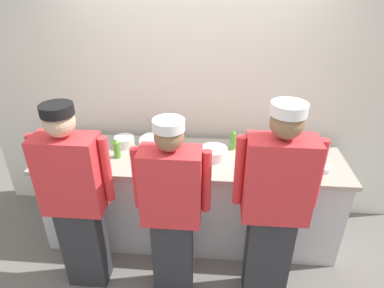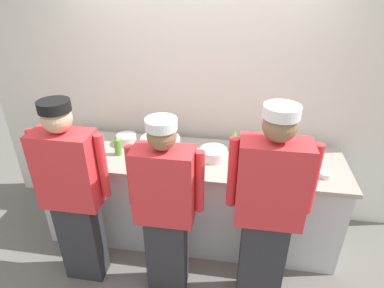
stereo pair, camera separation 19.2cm
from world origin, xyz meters
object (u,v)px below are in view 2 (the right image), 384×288
(chef_center, at_px, (165,208))
(ramekin_orange_sauce, at_px, (84,145))
(mixing_bowl_steel, at_px, (160,144))
(ramekin_red_sauce, at_px, (97,149))
(deli_cup, at_px, (68,151))
(plate_stack_front, at_px, (127,139))
(chef_near_left, at_px, (73,193))
(ramekin_green_sauce, at_px, (311,165))
(squeeze_bottle_primary, at_px, (118,146))
(plate_stack_rear, at_px, (213,154))
(ramekin_yellow_sauce, at_px, (325,175))
(sheet_tray, at_px, (270,161))
(chef_far_right, at_px, (268,209))
(squeeze_bottle_secondary, at_px, (234,141))

(chef_center, bearing_deg, ramekin_orange_sauce, 144.97)
(mixing_bowl_steel, distance_m, ramekin_red_sauce, 0.60)
(deli_cup, bearing_deg, plate_stack_front, 33.28)
(chef_near_left, bearing_deg, ramekin_green_sauce, 17.76)
(squeeze_bottle_primary, bearing_deg, mixing_bowl_steel, 20.83)
(ramekin_green_sauce, bearing_deg, plate_stack_rear, 177.98)
(chef_near_left, height_order, plate_stack_front, chef_near_left)
(chef_near_left, bearing_deg, ramekin_yellow_sauce, 13.52)
(mixing_bowl_steel, bearing_deg, ramekin_green_sauce, -4.42)
(plate_stack_rear, distance_m, ramekin_orange_sauce, 1.26)
(sheet_tray, bearing_deg, chef_far_right, -94.32)
(plate_stack_rear, bearing_deg, chef_near_left, -148.66)
(chef_center, relative_size, squeeze_bottle_secondary, 7.69)
(plate_stack_front, distance_m, squeeze_bottle_primary, 0.22)
(chef_far_right, relative_size, ramekin_red_sauce, 17.13)
(ramekin_red_sauce, bearing_deg, deli_cup, -154.80)
(plate_stack_front, xyz_separation_m, deli_cup, (-0.46, -0.30, -0.01))
(plate_stack_rear, bearing_deg, ramekin_orange_sauce, 179.64)
(squeeze_bottle_secondary, bearing_deg, squeeze_bottle_primary, -167.15)
(plate_stack_front, xyz_separation_m, mixing_bowl_steel, (0.36, -0.08, 0.02))
(ramekin_orange_sauce, distance_m, ramekin_red_sauce, 0.17)
(squeeze_bottle_primary, xyz_separation_m, ramekin_red_sauce, (-0.22, 0.02, -0.06))
(chef_far_right, xyz_separation_m, sheet_tray, (0.05, 0.66, 0.02))
(ramekin_orange_sauce, bearing_deg, ramekin_red_sauce, -17.08)
(squeeze_bottle_primary, relative_size, ramekin_green_sauce, 1.83)
(chef_far_right, xyz_separation_m, squeeze_bottle_primary, (-1.34, 0.58, 0.10))
(ramekin_red_sauce, bearing_deg, squeeze_bottle_primary, -6.39)
(chef_center, xyz_separation_m, chef_far_right, (0.76, 0.02, 0.07))
(ramekin_orange_sauce, height_order, deli_cup, deli_cup)
(chef_far_right, relative_size, plate_stack_front, 9.02)
(chef_center, relative_size, ramekin_yellow_sauce, 16.23)
(plate_stack_front, bearing_deg, sheet_tray, -5.44)
(mixing_bowl_steel, bearing_deg, plate_stack_front, 168.16)
(mixing_bowl_steel, relative_size, deli_cup, 4.20)
(ramekin_yellow_sauce, bearing_deg, sheet_tray, 157.29)
(ramekin_orange_sauce, distance_m, ramekin_green_sauce, 2.11)
(ramekin_green_sauce, height_order, deli_cup, deli_cup)
(chef_near_left, relative_size, ramekin_orange_sauce, 15.64)
(plate_stack_front, height_order, ramekin_red_sauce, plate_stack_front)
(sheet_tray, bearing_deg, chef_near_left, -157.10)
(squeeze_bottle_secondary, bearing_deg, plate_stack_rear, -134.77)
(ramekin_yellow_sauce, bearing_deg, plate_stack_rear, 170.29)
(chef_center, bearing_deg, plate_stack_front, 125.11)
(squeeze_bottle_primary, height_order, squeeze_bottle_secondary, squeeze_bottle_secondary)
(sheet_tray, height_order, squeeze_bottle_primary, squeeze_bottle_primary)
(chef_center, distance_m, mixing_bowl_steel, 0.78)
(sheet_tray, bearing_deg, mixing_bowl_steel, 176.85)
(chef_center, height_order, deli_cup, chef_center)
(ramekin_orange_sauce, distance_m, ramekin_yellow_sauce, 2.21)
(squeeze_bottle_secondary, height_order, ramekin_yellow_sauce, squeeze_bottle_secondary)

